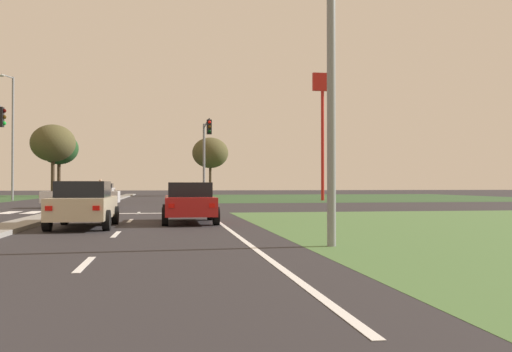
# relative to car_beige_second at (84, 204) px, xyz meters

# --- Properties ---
(ground_plane) EXTENTS (200.00, 200.00, 0.00)m
(ground_plane) POSITION_rel_car_beige_second_xyz_m (-2.22, 15.81, -0.78)
(ground_plane) COLOR #282628
(grass_verge_far_right) EXTENTS (35.00, 35.00, 0.01)m
(grass_verge_far_right) POSITION_rel_car_beige_second_xyz_m (23.28, 40.31, -0.78)
(grass_verge_far_right) COLOR #2D4C28
(grass_verge_far_right) RESTS_ON ground
(median_island_far) EXTENTS (1.20, 36.00, 0.14)m
(median_island_far) POSITION_rel_car_beige_second_xyz_m (-2.22, 40.81, -0.71)
(median_island_far) COLOR gray
(median_island_far) RESTS_ON ground
(lane_dash_near) EXTENTS (0.14, 2.00, 0.01)m
(lane_dash_near) POSITION_rel_car_beige_second_xyz_m (1.28, -8.77, -0.77)
(lane_dash_near) COLOR silver
(lane_dash_near) RESTS_ON ground
(lane_dash_second) EXTENTS (0.14, 2.00, 0.01)m
(lane_dash_second) POSITION_rel_car_beige_second_xyz_m (1.28, -2.77, -0.77)
(lane_dash_second) COLOR silver
(lane_dash_second) RESTS_ON ground
(lane_dash_third) EXTENTS (0.14, 2.00, 0.01)m
(lane_dash_third) POSITION_rel_car_beige_second_xyz_m (1.28, 3.23, -0.77)
(lane_dash_third) COLOR silver
(lane_dash_third) RESTS_ON ground
(lane_dash_fourth) EXTENTS (0.14, 2.00, 0.01)m
(lane_dash_fourth) POSITION_rel_car_beige_second_xyz_m (1.28, 9.23, -0.77)
(lane_dash_fourth) COLOR silver
(lane_dash_fourth) RESTS_ON ground
(edge_line_right) EXTENTS (0.14, 24.00, 0.01)m
(edge_line_right) POSITION_rel_car_beige_second_xyz_m (4.63, -2.19, -0.77)
(edge_line_right) COLOR silver
(edge_line_right) RESTS_ON ground
(stop_bar_near) EXTENTS (6.40, 0.50, 0.01)m
(stop_bar_near) POSITION_rel_car_beige_second_xyz_m (1.58, 8.81, -0.77)
(stop_bar_near) COLOR silver
(stop_bar_near) RESTS_ON ground
(crosswalk_bar_fourth) EXTENTS (0.70, 2.80, 0.01)m
(crosswalk_bar_fourth) POSITION_rel_car_beige_second_xyz_m (-5.17, 10.61, -0.77)
(crosswalk_bar_fourth) COLOR silver
(crosswalk_bar_fourth) RESTS_ON ground
(crosswalk_bar_fifth) EXTENTS (0.70, 2.80, 0.01)m
(crosswalk_bar_fifth) POSITION_rel_car_beige_second_xyz_m (-4.02, 10.61, -0.77)
(crosswalk_bar_fifth) COLOR silver
(crosswalk_bar_fifth) RESTS_ON ground
(crosswalk_bar_sixth) EXTENTS (0.70, 2.80, 0.01)m
(crosswalk_bar_sixth) POSITION_rel_car_beige_second_xyz_m (-2.87, 10.61, -0.77)
(crosswalk_bar_sixth) COLOR silver
(crosswalk_bar_sixth) RESTS_ON ground
(crosswalk_bar_seventh) EXTENTS (0.70, 2.80, 0.01)m
(crosswalk_bar_seventh) POSITION_rel_car_beige_second_xyz_m (-1.72, 10.61, -0.77)
(crosswalk_bar_seventh) COLOR silver
(crosswalk_bar_seventh) RESTS_ON ground
(crosswalk_bar_eighth) EXTENTS (0.70, 2.80, 0.01)m
(crosswalk_bar_eighth) POSITION_rel_car_beige_second_xyz_m (-0.57, 10.61, -0.77)
(crosswalk_bar_eighth) COLOR silver
(crosswalk_bar_eighth) RESTS_ON ground
(car_beige_second) EXTENTS (1.96, 4.53, 1.52)m
(car_beige_second) POSITION_rel_car_beige_second_xyz_m (0.00, 0.00, 0.00)
(car_beige_second) COLOR #BCAD8E
(car_beige_second) RESTS_ON ground
(car_red_third) EXTENTS (1.98, 4.42, 1.49)m
(car_red_third) POSITION_rel_car_beige_second_xyz_m (3.52, 1.78, -0.01)
(car_red_third) COLOR #A31919
(car_red_third) RESTS_ON ground
(car_navy_fifth) EXTENTS (2.07, 4.50, 1.60)m
(car_navy_fifth) POSITION_rel_car_beige_second_xyz_m (-4.63, 38.71, 0.04)
(car_navy_fifth) COLOR #161E47
(car_navy_fifth) RESTS_ON ground
(car_silver_sixth) EXTENTS (2.10, 4.47, 1.55)m
(car_silver_sixth) POSITION_rel_car_beige_second_xyz_m (-4.54, 48.48, 0.01)
(car_silver_sixth) COLOR #B7B7BC
(car_silver_sixth) RESTS_ON ground
(car_white_seventh) EXTENTS (4.50, 2.07, 1.53)m
(car_white_seventh) POSITION_rel_car_beige_second_xyz_m (-2.49, 15.96, 0.00)
(car_white_seventh) COLOR silver
(car_white_seventh) RESTS_ON ground
(traffic_signal_far_right) EXTENTS (0.32, 5.56, 5.94)m
(traffic_signal_far_right) POSITION_rel_car_beige_second_xyz_m (5.38, 20.42, 3.35)
(traffic_signal_far_right) COLOR gray
(traffic_signal_far_right) RESTS_ON ground
(street_lamp_near) EXTENTS (2.34, 1.37, 10.28)m
(street_lamp_near) POSITION_rel_car_beige_second_xyz_m (6.62, -6.55, 4.94)
(street_lamp_near) COLOR gray
(street_lamp_near) RESTS_ON ground
(street_lamp_third) EXTENTS (0.92, 1.87, 10.98)m
(street_lamp_third) POSITION_rel_car_beige_second_xyz_m (-10.93, 32.97, 5.24)
(street_lamp_third) COLOR gray
(street_lamp_third) RESTS_ON ground
(pedestrian_at_median) EXTENTS (0.34, 0.34, 1.69)m
(pedestrian_at_median) POSITION_rel_car_beige_second_xyz_m (-2.47, 25.84, 0.38)
(pedestrian_at_median) COLOR #4C4C4C
(pedestrian_at_median) RESTS_ON median_island_far
(fastfood_pole_sign) EXTENTS (1.80, 0.40, 11.35)m
(fastfood_pole_sign) POSITION_rel_car_beige_second_xyz_m (16.32, 28.95, 7.52)
(fastfood_pole_sign) COLOR red
(fastfood_pole_sign) RESTS_ON ground
(treeline_third) EXTENTS (5.10, 5.10, 8.41)m
(treeline_third) POSITION_rel_car_beige_second_xyz_m (-10.52, 48.70, 5.43)
(treeline_third) COLOR #423323
(treeline_third) RESTS_ON ground
(treeline_fourth) EXTENTS (4.48, 4.48, 7.62)m
(treeline_fourth) POSITION_rel_car_beige_second_xyz_m (-10.09, 50.09, 4.90)
(treeline_fourth) COLOR #423323
(treeline_fourth) RESTS_ON ground
(treeline_fifth) EXTENTS (4.51, 4.51, 7.30)m
(treeline_fifth) POSITION_rel_car_beige_second_xyz_m (7.97, 50.73, 4.59)
(treeline_fifth) COLOR #423323
(treeline_fifth) RESTS_ON ground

